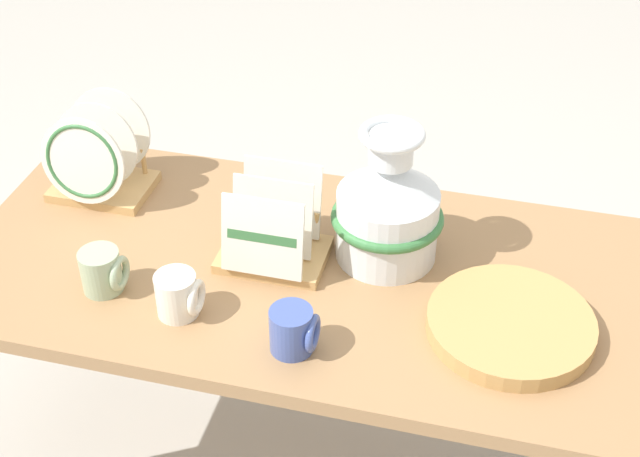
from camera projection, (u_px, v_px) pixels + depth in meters
name	position (u px, v px, depth m)	size (l,w,h in m)	color
display_table	(320.00, 293.00, 1.94)	(1.57, 0.72, 0.63)	#9E754C
ceramic_vase	(388.00, 206.00, 1.86)	(0.24, 0.24, 0.31)	silver
dish_rack_round_plates	(98.00, 165.00, 2.08)	(0.23, 0.19, 0.23)	tan
dish_rack_square_plates	(273.00, 238.00, 1.90)	(0.23, 0.18, 0.20)	tan
wicker_charger_stack	(511.00, 325.00, 1.74)	(0.33, 0.33, 0.04)	tan
mug_sage_glaze	(103.00, 271.00, 1.82)	(0.09, 0.08, 0.09)	#9EB28E
mug_cobalt_glaze	(294.00, 330.00, 1.68)	(0.09, 0.08, 0.09)	#42569E
mug_cream_glaze	(179.00, 295.00, 1.76)	(0.09, 0.08, 0.09)	silver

